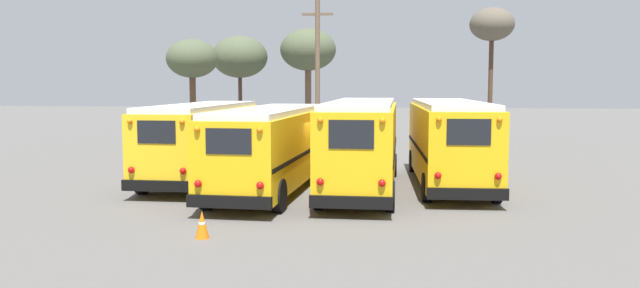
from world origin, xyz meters
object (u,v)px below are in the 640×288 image
(school_bus_0, at_px, (203,139))
(bare_tree_2, at_px, (492,27))
(bare_tree_0, at_px, (308,51))
(school_bus_1, at_px, (271,146))
(school_bus_2, at_px, (362,142))
(utility_pole, at_px, (318,71))
(school_bus_3, at_px, (449,140))
(bare_tree_3, at_px, (240,57))
(bare_tree_1, at_px, (192,60))
(traffic_cone, at_px, (202,224))

(school_bus_0, height_order, bare_tree_2, bare_tree_2)
(bare_tree_2, bearing_deg, bare_tree_0, 174.24)
(school_bus_1, height_order, school_bus_2, school_bus_2)
(utility_pole, relative_size, bare_tree_2, 1.03)
(school_bus_1, relative_size, bare_tree_0, 1.32)
(school_bus_2, xyz_separation_m, school_bus_3, (3.25, 1.67, -0.02))
(bare_tree_2, bearing_deg, bare_tree_3, 175.67)
(school_bus_0, distance_m, school_bus_1, 3.95)
(utility_pole, distance_m, bare_tree_3, 9.10)
(school_bus_1, xyz_separation_m, utility_pole, (-0.05, 14.11, 2.99))
(school_bus_0, distance_m, utility_pole, 12.65)
(school_bus_0, height_order, bare_tree_3, bare_tree_3)
(school_bus_3, relative_size, bare_tree_3, 1.38)
(bare_tree_0, height_order, bare_tree_2, bare_tree_2)
(school_bus_3, distance_m, bare_tree_0, 20.48)
(school_bus_0, xyz_separation_m, bare_tree_0, (1.75, 18.33, 4.45))
(school_bus_0, xyz_separation_m, school_bus_3, (9.76, -0.01, 0.06))
(bare_tree_1, distance_m, bare_tree_2, 18.99)
(school_bus_2, height_order, traffic_cone, school_bus_2)
(bare_tree_2, distance_m, bare_tree_3, 16.99)
(bare_tree_0, height_order, bare_tree_1, bare_tree_0)
(bare_tree_0, distance_m, bare_tree_1, 8.84)
(bare_tree_1, bearing_deg, bare_tree_0, 46.15)
(school_bus_2, distance_m, bare_tree_0, 21.02)
(school_bus_3, relative_size, traffic_cone, 14.08)
(school_bus_1, height_order, bare_tree_0, bare_tree_0)
(traffic_cone, bearing_deg, school_bus_1, 86.83)
(bare_tree_1, relative_size, bare_tree_3, 0.91)
(utility_pole, relative_size, bare_tree_1, 1.37)
(school_bus_2, height_order, utility_pole, utility_pole)
(school_bus_3, height_order, traffic_cone, school_bus_3)
(utility_pole, bearing_deg, bare_tree_0, 102.67)
(school_bus_1, distance_m, school_bus_3, 6.88)
(bare_tree_2, bearing_deg, bare_tree_1, -164.20)
(bare_tree_2, distance_m, traffic_cone, 29.43)
(school_bus_2, xyz_separation_m, bare_tree_1, (-10.85, 13.66, 3.53))
(utility_pole, bearing_deg, school_bus_2, -76.30)
(school_bus_3, xyz_separation_m, bare_tree_3, (-12.81, 18.40, 3.98))
(school_bus_1, xyz_separation_m, bare_tree_3, (-6.30, 20.63, 4.07))
(school_bus_0, bearing_deg, bare_tree_1, 109.96)
(school_bus_1, xyz_separation_m, bare_tree_0, (-1.50, 20.57, 4.48))
(bare_tree_1, bearing_deg, school_bus_1, -61.87)
(school_bus_3, bearing_deg, bare_tree_1, 139.64)
(school_bus_2, height_order, school_bus_3, school_bus_2)
(school_bus_1, bearing_deg, bare_tree_0, 94.18)
(school_bus_3, bearing_deg, bare_tree_2, 76.73)
(school_bus_0, xyz_separation_m, traffic_cone, (2.86, -9.25, -1.33))
(school_bus_1, relative_size, school_bus_2, 1.00)
(utility_pole, height_order, bare_tree_0, utility_pole)
(school_bus_2, height_order, bare_tree_1, bare_tree_1)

